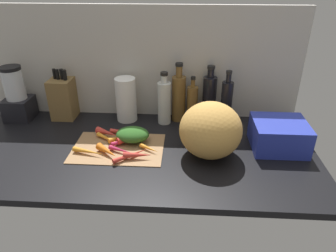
{
  "coord_description": "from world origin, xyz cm",
  "views": [
    {
      "loc": [
        23.79,
        -124.95,
        78.17
      ],
      "look_at": [
        16.17,
        -1.62,
        12.94
      ],
      "focal_mm": 33.17,
      "sensor_mm": 36.0,
      "label": 1
    }
  ],
  "objects_px": {
    "carrot_2": "(121,150)",
    "carrot_9": "(149,148)",
    "carrot_4": "(109,139)",
    "carrot_10": "(132,138)",
    "bottle_1": "(179,97)",
    "bottle_4": "(226,103)",
    "bottle_0": "(164,102)",
    "winter_squash": "(211,130)",
    "cutting_board": "(118,148)",
    "carrot_1": "(131,155)",
    "carrot_8": "(119,138)",
    "paper_towel_roll": "(126,100)",
    "blender_appliance": "(17,97)",
    "carrot_3": "(107,133)",
    "carrot_5": "(107,151)",
    "carrot_0": "(125,141)",
    "carrot_7": "(88,152)",
    "carrot_6": "(138,155)",
    "knife_block": "(63,98)",
    "bottle_3": "(209,97)",
    "carrot_11": "(127,132)",
    "dish_rack": "(279,135)",
    "bottle_2": "(192,103)"
  },
  "relations": [
    {
      "from": "blender_appliance",
      "to": "carrot_9",
      "type": "bearing_deg",
      "value": -22.05
    },
    {
      "from": "carrot_1",
      "to": "carrot_4",
      "type": "bearing_deg",
      "value": 133.64
    },
    {
      "from": "cutting_board",
      "to": "carrot_6",
      "type": "xyz_separation_m",
      "value": [
        0.11,
        -0.09,
        0.02
      ]
    },
    {
      "from": "cutting_board",
      "to": "knife_block",
      "type": "height_order",
      "value": "knife_block"
    },
    {
      "from": "bottle_0",
      "to": "carrot_8",
      "type": "bearing_deg",
      "value": -133.02
    },
    {
      "from": "carrot_1",
      "to": "paper_towel_roll",
      "type": "xyz_separation_m",
      "value": [
        -0.09,
        0.39,
        0.1
      ]
    },
    {
      "from": "bottle_2",
      "to": "dish_rack",
      "type": "xyz_separation_m",
      "value": [
        0.41,
        -0.25,
        -0.04
      ]
    },
    {
      "from": "carrot_3",
      "to": "bottle_2",
      "type": "xyz_separation_m",
      "value": [
        0.43,
        0.21,
        0.08
      ]
    },
    {
      "from": "carrot_3",
      "to": "carrot_2",
      "type": "bearing_deg",
      "value": -56.51
    },
    {
      "from": "bottle_1",
      "to": "blender_appliance",
      "type": "bearing_deg",
      "value": -177.58
    },
    {
      "from": "carrot_4",
      "to": "dish_rack",
      "type": "height_order",
      "value": "dish_rack"
    },
    {
      "from": "carrot_0",
      "to": "carrot_9",
      "type": "distance_m",
      "value": 0.14
    },
    {
      "from": "carrot_8",
      "to": "paper_towel_roll",
      "type": "xyz_separation_m",
      "value": [
        -0.0,
        0.25,
        0.1
      ]
    },
    {
      "from": "carrot_5",
      "to": "bottle_3",
      "type": "height_order",
      "value": "bottle_3"
    },
    {
      "from": "cutting_board",
      "to": "carrot_1",
      "type": "xyz_separation_m",
      "value": [
        0.07,
        -0.08,
        0.02
      ]
    },
    {
      "from": "carrot_5",
      "to": "bottle_1",
      "type": "height_order",
      "value": "bottle_1"
    },
    {
      "from": "carrot_4",
      "to": "winter_squash",
      "type": "xyz_separation_m",
      "value": [
        0.48,
        -0.08,
        0.11
      ]
    },
    {
      "from": "carrot_3",
      "to": "carrot_9",
      "type": "relative_size",
      "value": 1.19
    },
    {
      "from": "bottle_4",
      "to": "bottle_1",
      "type": "bearing_deg",
      "value": 170.29
    },
    {
      "from": "carrot_10",
      "to": "bottle_1",
      "type": "distance_m",
      "value": 0.36
    },
    {
      "from": "carrot_5",
      "to": "carrot_1",
      "type": "bearing_deg",
      "value": -8.21
    },
    {
      "from": "carrot_4",
      "to": "carrot_10",
      "type": "distance_m",
      "value": 0.11
    },
    {
      "from": "knife_block",
      "to": "carrot_9",
      "type": "bearing_deg",
      "value": -33.32
    },
    {
      "from": "carrot_10",
      "to": "bottle_1",
      "type": "height_order",
      "value": "bottle_1"
    },
    {
      "from": "blender_appliance",
      "to": "bottle_0",
      "type": "relative_size",
      "value": 1.05
    },
    {
      "from": "carrot_3",
      "to": "bottle_0",
      "type": "bearing_deg",
      "value": 33.44
    },
    {
      "from": "cutting_board",
      "to": "carrot_10",
      "type": "distance_m",
      "value": 0.08
    },
    {
      "from": "carrot_3",
      "to": "bottle_3",
      "type": "bearing_deg",
      "value": 24.38
    },
    {
      "from": "bottle_1",
      "to": "bottle_4",
      "type": "xyz_separation_m",
      "value": [
        0.25,
        -0.04,
        -0.01
      ]
    },
    {
      "from": "carrot_6",
      "to": "blender_appliance",
      "type": "bearing_deg",
      "value": 152.36
    },
    {
      "from": "carrot_2",
      "to": "blender_appliance",
      "type": "distance_m",
      "value": 0.73
    },
    {
      "from": "carrot_1",
      "to": "dish_rack",
      "type": "height_order",
      "value": "dish_rack"
    },
    {
      "from": "carrot_0",
      "to": "carrot_2",
      "type": "xyz_separation_m",
      "value": [
        -0.0,
        -0.08,
        0.0
      ]
    },
    {
      "from": "bottle_2",
      "to": "carrot_2",
      "type": "bearing_deg",
      "value": -132.71
    },
    {
      "from": "carrot_2",
      "to": "carrot_9",
      "type": "xyz_separation_m",
      "value": [
        0.13,
        0.02,
        -0.0
      ]
    },
    {
      "from": "carrot_9",
      "to": "winter_squash",
      "type": "xyz_separation_m",
      "value": [
        0.28,
        -0.01,
        0.11
      ]
    },
    {
      "from": "bottle_0",
      "to": "bottle_1",
      "type": "bearing_deg",
      "value": 28.95
    },
    {
      "from": "carrot_4",
      "to": "carrot_6",
      "type": "bearing_deg",
      "value": -41.08
    },
    {
      "from": "bottle_1",
      "to": "bottle_4",
      "type": "distance_m",
      "value": 0.26
    },
    {
      "from": "carrot_4",
      "to": "bottle_0",
      "type": "bearing_deg",
      "value": 42.25
    },
    {
      "from": "carrot_11",
      "to": "knife_block",
      "type": "distance_m",
      "value": 0.45
    },
    {
      "from": "carrot_7",
      "to": "carrot_10",
      "type": "height_order",
      "value": "carrot_10"
    },
    {
      "from": "carrot_11",
      "to": "bottle_2",
      "type": "distance_m",
      "value": 0.39
    },
    {
      "from": "carrot_3",
      "to": "carrot_5",
      "type": "bearing_deg",
      "value": -76.53
    },
    {
      "from": "carrot_7",
      "to": "blender_appliance",
      "type": "xyz_separation_m",
      "value": [
        -0.49,
        0.36,
        0.11
      ]
    },
    {
      "from": "carrot_4",
      "to": "bottle_4",
      "type": "distance_m",
      "value": 0.64
    },
    {
      "from": "paper_towel_roll",
      "to": "carrot_1",
      "type": "bearing_deg",
      "value": -77.71
    },
    {
      "from": "carrot_10",
      "to": "winter_squash",
      "type": "bearing_deg",
      "value": -13.01
    },
    {
      "from": "carrot_4",
      "to": "carrot_11",
      "type": "bearing_deg",
      "value": 41.65
    },
    {
      "from": "cutting_board",
      "to": "bottle_0",
      "type": "bearing_deg",
      "value": 55.1
    }
  ]
}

